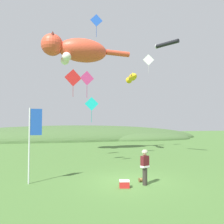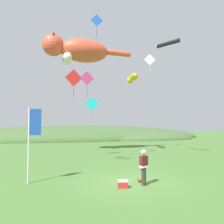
% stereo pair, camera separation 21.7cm
% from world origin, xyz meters
% --- Properties ---
extents(ground_plane, '(120.00, 120.00, 0.00)m').
position_xyz_m(ground_plane, '(0.00, 0.00, 0.00)').
color(ground_plane, '#477033').
extents(distant_hill_ridge, '(52.23, 16.13, 5.25)m').
position_xyz_m(distant_hill_ridge, '(0.99, 31.25, 0.00)').
color(distant_hill_ridge, '#426033').
rests_on(distant_hill_ridge, ground).
extents(festival_attendant, '(0.48, 0.39, 1.77)m').
position_xyz_m(festival_attendant, '(0.46, -0.74, 0.95)').
color(festival_attendant, '#332D28').
rests_on(festival_attendant, ground).
extents(kite_spool, '(0.15, 0.24, 0.24)m').
position_xyz_m(kite_spool, '(0.45, -0.17, 0.12)').
color(kite_spool, olive).
rests_on(kite_spool, ground).
extents(picnic_cooler, '(0.55, 0.43, 0.36)m').
position_xyz_m(picnic_cooler, '(-0.70, -0.89, 0.18)').
color(picnic_cooler, red).
rests_on(picnic_cooler, ground).
extents(festival_banner_pole, '(0.66, 0.08, 3.96)m').
position_xyz_m(festival_banner_pole, '(-5.14, 1.04, 2.60)').
color(festival_banner_pole, silver).
rests_on(festival_banner_pole, ground).
extents(kite_giant_cat, '(9.47, 3.04, 2.87)m').
position_xyz_m(kite_giant_cat, '(-1.82, 11.36, 10.73)').
color(kite_giant_cat, '#E04C33').
extents(kite_fish_windsock, '(1.09, 2.87, 0.86)m').
position_xyz_m(kite_fish_windsock, '(4.19, 11.11, 8.10)').
color(kite_fish_windsock, gold).
extents(kite_tube_streamer, '(1.54, 2.13, 0.44)m').
position_xyz_m(kite_tube_streamer, '(5.85, 6.45, 10.38)').
color(kite_tube_streamer, black).
extents(kite_diamond_teal, '(1.09, 0.14, 1.99)m').
position_xyz_m(kite_diamond_teal, '(-1.18, 5.82, 4.64)').
color(kite_diamond_teal, '#19BFBF').
extents(kite_diamond_blue, '(1.04, 0.08, 1.94)m').
position_xyz_m(kite_diamond_blue, '(-0.75, 6.18, 11.60)').
color(kite_diamond_blue, blue).
extents(kite_diamond_red, '(1.50, 0.24, 2.42)m').
position_xyz_m(kite_diamond_red, '(-2.47, 7.77, 7.05)').
color(kite_diamond_red, red).
extents(kite_diamond_pink, '(1.04, 0.23, 1.96)m').
position_xyz_m(kite_diamond_pink, '(-1.80, 4.22, 6.34)').
color(kite_diamond_pink, '#E53F8C').
extents(kite_diamond_white, '(1.32, 0.28, 2.24)m').
position_xyz_m(kite_diamond_white, '(6.76, 12.36, 10.61)').
color(kite_diamond_white, white).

